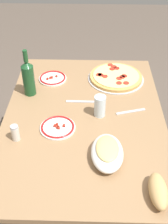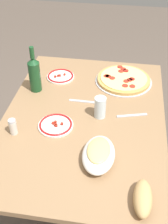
% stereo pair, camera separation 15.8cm
% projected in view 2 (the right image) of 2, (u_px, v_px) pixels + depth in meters
% --- Properties ---
extents(ground_plane, '(8.00, 8.00, 0.00)m').
position_uv_depth(ground_plane, '(84.00, 197.00, 2.07)').
color(ground_plane, brown).
rests_on(ground_plane, ground).
extents(dining_table, '(1.25, 0.88, 0.75)m').
position_uv_depth(dining_table, '(84.00, 133.00, 1.68)').
color(dining_table, '#93704C').
rests_on(dining_table, ground).
extents(pepperoni_pizza, '(0.36, 0.36, 0.03)m').
position_uv_depth(pepperoni_pizza, '(124.00, 79.00, 1.86)').
color(pepperoni_pizza, '#B7B7BC').
rests_on(pepperoni_pizza, dining_table).
extents(baked_pasta_dish, '(0.24, 0.15, 0.08)m').
position_uv_depth(baked_pasta_dish, '(99.00, 154.00, 1.33)').
color(baked_pasta_dish, white).
rests_on(baked_pasta_dish, dining_table).
extents(wine_bottle, '(0.07, 0.07, 0.29)m').
position_uv_depth(wine_bottle, '(34.00, 74.00, 1.72)').
color(wine_bottle, '#194723').
rests_on(wine_bottle, dining_table).
extents(water_glass, '(0.06, 0.06, 0.12)m').
position_uv_depth(water_glass, '(100.00, 107.00, 1.56)').
color(water_glass, silver).
rests_on(water_glass, dining_table).
extents(side_plate_near, '(0.18, 0.18, 0.02)m').
position_uv_depth(side_plate_near, '(56.00, 125.00, 1.53)').
color(side_plate_near, white).
rests_on(side_plate_near, dining_table).
extents(side_plate_far, '(0.18, 0.18, 0.02)m').
position_uv_depth(side_plate_far, '(61.00, 76.00, 1.90)').
color(side_plate_far, white).
rests_on(side_plate_far, dining_table).
extents(bread_loaf, '(0.18, 0.08, 0.07)m').
position_uv_depth(bread_loaf, '(143.00, 198.00, 1.15)').
color(bread_loaf, tan).
rests_on(bread_loaf, dining_table).
extents(spice_shaker, '(0.04, 0.04, 0.09)m').
position_uv_depth(spice_shaker, '(13.00, 127.00, 1.47)').
color(spice_shaker, silver).
rests_on(spice_shaker, dining_table).
extents(fork_left, '(0.02, 0.17, 0.00)m').
position_uv_depth(fork_left, '(84.00, 101.00, 1.70)').
color(fork_left, '#B7B7BC').
rests_on(fork_left, dining_table).
extents(fork_right, '(0.06, 0.17, 0.00)m').
position_uv_depth(fork_right, '(132.00, 115.00, 1.60)').
color(fork_right, '#B7B7BC').
rests_on(fork_right, dining_table).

